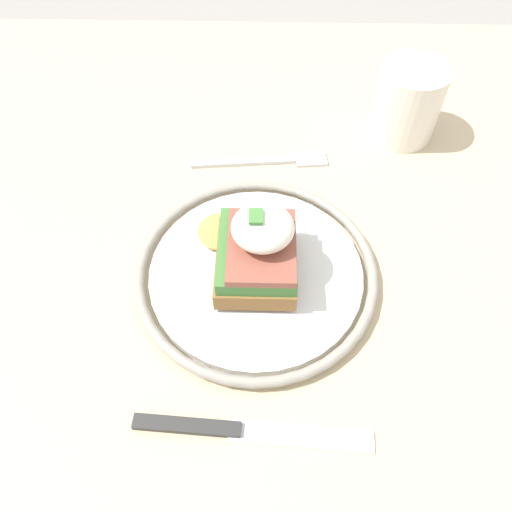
{
  "coord_description": "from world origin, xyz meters",
  "views": [
    {
      "loc": [
        0.28,
        0.04,
        1.16
      ],
      "look_at": [
        0.01,
        0.04,
        0.79
      ],
      "focal_mm": 35.0,
      "sensor_mm": 36.0,
      "label": 1
    }
  ],
  "objects_px": {
    "sandwich": "(258,249)",
    "fork": "(267,161)",
    "plate": "(256,272)",
    "knife": "(233,430)",
    "cup": "(408,101)"
  },
  "relations": [
    {
      "from": "sandwich",
      "to": "fork",
      "type": "xyz_separation_m",
      "value": [
        -0.16,
        0.01,
        -0.04
      ]
    },
    {
      "from": "fork",
      "to": "sandwich",
      "type": "bearing_deg",
      "value": -2.66
    },
    {
      "from": "sandwich",
      "to": "cup",
      "type": "bearing_deg",
      "value": 141.83
    },
    {
      "from": "plate",
      "to": "sandwich",
      "type": "bearing_deg",
      "value": 115.24
    },
    {
      "from": "plate",
      "to": "cup",
      "type": "height_order",
      "value": "cup"
    },
    {
      "from": "fork",
      "to": "knife",
      "type": "bearing_deg",
      "value": -4.48
    },
    {
      "from": "knife",
      "to": "cup",
      "type": "height_order",
      "value": "cup"
    },
    {
      "from": "sandwich",
      "to": "fork",
      "type": "distance_m",
      "value": 0.16
    },
    {
      "from": "fork",
      "to": "cup",
      "type": "distance_m",
      "value": 0.18
    },
    {
      "from": "sandwich",
      "to": "fork",
      "type": "relative_size",
      "value": 0.71
    },
    {
      "from": "knife",
      "to": "plate",
      "type": "bearing_deg",
      "value": 174.2
    },
    {
      "from": "plate",
      "to": "sandwich",
      "type": "height_order",
      "value": "sandwich"
    },
    {
      "from": "sandwich",
      "to": "fork",
      "type": "height_order",
      "value": "sandwich"
    },
    {
      "from": "sandwich",
      "to": "fork",
      "type": "bearing_deg",
      "value": 177.34
    },
    {
      "from": "plate",
      "to": "knife",
      "type": "distance_m",
      "value": 0.15
    }
  ]
}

